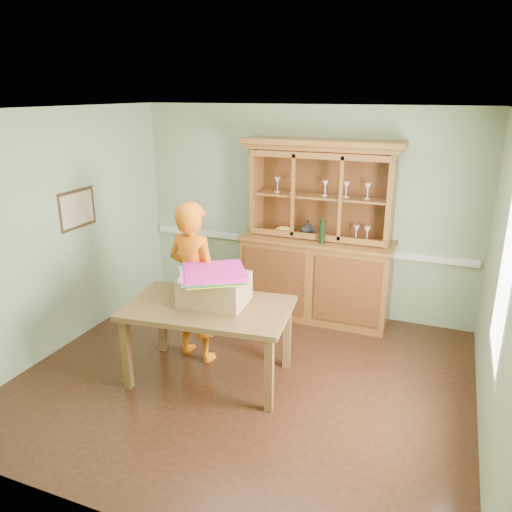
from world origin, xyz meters
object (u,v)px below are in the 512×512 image
at_px(cardboard_box, 215,289).
at_px(person, 194,282).
at_px(china_hutch, 317,258).
at_px(dining_table, 209,314).

distance_m(cardboard_box, person, 0.47).
bearing_deg(person, china_hutch, -110.52).
bearing_deg(dining_table, person, 128.24).
relative_size(dining_table, cardboard_box, 2.72).
height_order(china_hutch, person, china_hutch).
height_order(china_hutch, dining_table, china_hutch).
relative_size(dining_table, person, 0.97).
relative_size(china_hutch, person, 1.30).
bearing_deg(cardboard_box, dining_table, -110.24).
bearing_deg(person, dining_table, 146.71).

